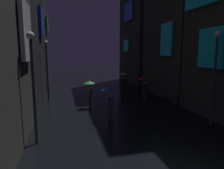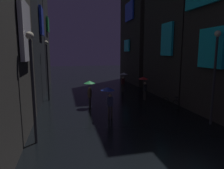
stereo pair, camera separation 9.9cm
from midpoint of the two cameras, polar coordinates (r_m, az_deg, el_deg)
The scene contains 9 objects.
building_right_far at distance 30.55m, azimuth 8.88°, elevation 22.79°, with size 4.25×8.55×23.15m.
pedestrian_far_right_blue at distance 12.91m, azimuth -0.79°, elevation -2.73°, with size 0.90×0.90×2.12m.
pedestrian_midstreet_centre_green at distance 15.77m, azimuth -6.23°, elevation -0.60°, with size 0.90×0.90×2.12m.
pedestrian_foreground_right_clear at distance 22.16m, azimuth 3.44°, elevation 2.25°, with size 0.90×0.90×2.12m.
pedestrian_foreground_left_red at distance 18.44m, azimuth 9.22°, elevation 0.75°, with size 0.90×0.90×2.12m.
bicycle_parked_at_storefront at distance 16.60m, azimuth 16.64°, elevation -4.96°, with size 0.56×1.77×0.96m.
streetlamp_left_far at distance 18.68m, azimuth -17.88°, elevation 5.74°, with size 0.36×0.36×5.35m.
streetlamp_right_near at distance 13.14m, azimuth 27.55°, elevation 4.40°, with size 0.36×0.36×5.56m.
streetlamp_left_near at distance 9.83m, azimuth -21.60°, elevation 2.53°, with size 0.36×0.36×5.25m.
Camera 2 is at (-3.56, -5.26, 4.33)m, focal length 32.00 mm.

